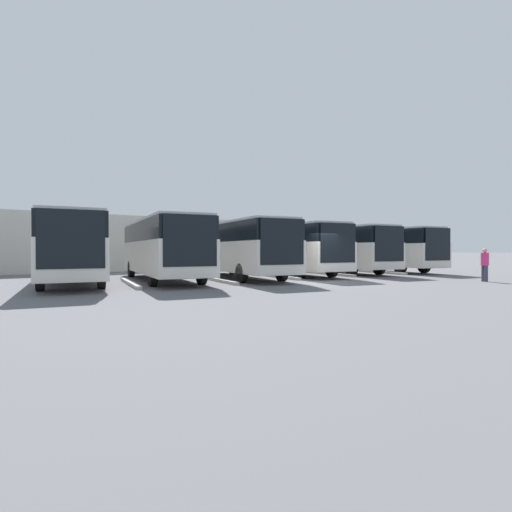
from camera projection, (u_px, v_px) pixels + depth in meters
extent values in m
plane|color=#5B5B60|center=(324.00, 282.00, 20.32)|extent=(600.00, 600.00, 0.00)
cube|color=silver|center=(378.00, 255.00, 30.90)|extent=(4.23, 11.40, 1.62)
cube|color=black|center=(378.00, 238.00, 30.88)|extent=(4.17, 11.23, 1.00)
cube|color=black|center=(438.00, 244.00, 25.83)|extent=(2.22, 0.38, 2.12)
cube|color=silver|center=(438.00, 265.00, 25.84)|extent=(2.40, 0.43, 0.40)
cube|color=silver|center=(378.00, 231.00, 30.87)|extent=(4.06, 10.94, 0.12)
cylinder|color=black|center=(424.00, 266.00, 28.25)|extent=(0.45, 1.00, 0.97)
cylinder|color=black|center=(400.00, 267.00, 27.31)|extent=(0.45, 1.00, 0.97)
cylinder|color=black|center=(360.00, 263.00, 34.51)|extent=(0.45, 1.00, 0.97)
cylinder|color=black|center=(339.00, 264.00, 33.57)|extent=(0.45, 1.00, 0.97)
cube|color=#B2B2AD|center=(377.00, 272.00, 28.32)|extent=(1.09, 5.50, 0.15)
cube|color=silver|center=(333.00, 255.00, 28.82)|extent=(4.23, 11.40, 1.62)
cube|color=black|center=(334.00, 237.00, 28.80)|extent=(4.17, 11.23, 1.00)
cube|color=black|center=(390.00, 244.00, 23.75)|extent=(2.22, 0.38, 2.12)
cube|color=silver|center=(390.00, 266.00, 23.76)|extent=(2.40, 0.43, 0.40)
cube|color=silver|center=(334.00, 229.00, 28.79)|extent=(4.06, 10.94, 0.12)
cylinder|color=black|center=(379.00, 267.00, 26.17)|extent=(0.45, 1.00, 0.97)
cylinder|color=black|center=(351.00, 268.00, 25.23)|extent=(0.45, 1.00, 0.97)
cylinder|color=black|center=(319.00, 264.00, 32.43)|extent=(0.45, 1.00, 0.97)
cylinder|color=black|center=(296.00, 265.00, 31.49)|extent=(0.45, 1.00, 0.97)
cube|color=#B2B2AD|center=(328.00, 274.00, 26.24)|extent=(1.09, 5.50, 0.15)
cube|color=silver|center=(287.00, 256.00, 26.35)|extent=(4.23, 11.40, 1.62)
cube|color=black|center=(287.00, 236.00, 26.33)|extent=(4.17, 11.23, 1.00)
cube|color=black|center=(338.00, 243.00, 21.27)|extent=(2.22, 0.38, 2.12)
cube|color=silver|center=(338.00, 268.00, 21.29)|extent=(2.40, 0.43, 0.40)
cube|color=silver|center=(287.00, 227.00, 26.32)|extent=(4.06, 10.94, 0.12)
cylinder|color=black|center=(332.00, 269.00, 23.70)|extent=(0.45, 1.00, 0.97)
cylinder|color=black|center=(299.00, 270.00, 22.75)|extent=(0.45, 1.00, 0.97)
cylinder|color=black|center=(277.00, 265.00, 29.96)|extent=(0.45, 1.00, 0.97)
cylinder|color=black|center=(250.00, 266.00, 29.01)|extent=(0.45, 1.00, 0.97)
cube|color=#B2B2AD|center=(275.00, 276.00, 23.76)|extent=(1.09, 5.50, 0.15)
cube|color=silver|center=(236.00, 256.00, 23.27)|extent=(4.23, 11.40, 1.62)
cube|color=black|center=(236.00, 234.00, 23.25)|extent=(4.17, 11.23, 1.00)
cube|color=black|center=(282.00, 242.00, 18.19)|extent=(2.22, 0.38, 2.12)
cube|color=silver|center=(283.00, 271.00, 18.21)|extent=(2.40, 0.43, 0.40)
cube|color=silver|center=(236.00, 224.00, 23.24)|extent=(4.06, 10.94, 0.12)
cylinder|color=black|center=(282.00, 272.00, 20.62)|extent=(0.45, 1.00, 0.97)
cylinder|color=black|center=(242.00, 273.00, 19.67)|extent=(0.45, 1.00, 0.97)
cylinder|color=black|center=(232.00, 267.00, 26.88)|extent=(0.45, 1.00, 0.97)
cylinder|color=black|center=(200.00, 268.00, 25.94)|extent=(0.45, 1.00, 0.97)
cube|color=#B2B2AD|center=(217.00, 280.00, 20.69)|extent=(1.09, 5.50, 0.15)
cube|color=silver|center=(162.00, 257.00, 21.22)|extent=(4.23, 11.40, 1.62)
cube|color=black|center=(162.00, 232.00, 21.20)|extent=(4.17, 11.23, 1.00)
cube|color=black|center=(191.00, 240.00, 16.15)|extent=(2.22, 0.38, 2.12)
cube|color=silver|center=(191.00, 273.00, 16.16)|extent=(2.40, 0.43, 0.40)
cube|color=silver|center=(162.00, 222.00, 21.19)|extent=(4.06, 10.94, 0.12)
cylinder|color=black|center=(202.00, 274.00, 18.57)|extent=(0.45, 1.00, 0.97)
cylinder|color=black|center=(153.00, 276.00, 17.63)|extent=(0.45, 1.00, 0.97)
cylinder|color=black|center=(169.00, 268.00, 24.84)|extent=(0.45, 1.00, 0.97)
cylinder|color=black|center=(131.00, 269.00, 23.89)|extent=(0.45, 1.00, 0.97)
cube|color=#B2B2AD|center=(130.00, 283.00, 18.64)|extent=(1.09, 5.50, 0.15)
cube|color=silver|center=(71.00, 258.00, 19.23)|extent=(4.23, 11.40, 1.62)
cube|color=black|center=(71.00, 230.00, 19.21)|extent=(4.17, 11.23, 1.00)
cube|color=black|center=(72.00, 239.00, 14.15)|extent=(2.22, 0.38, 2.12)
cube|color=silver|center=(72.00, 277.00, 14.17)|extent=(2.40, 0.43, 0.40)
cube|color=silver|center=(71.00, 219.00, 19.20)|extent=(4.06, 10.94, 0.12)
cylinder|color=black|center=(101.00, 277.00, 16.58)|extent=(0.45, 1.00, 0.97)
cylinder|color=black|center=(40.00, 279.00, 15.63)|extent=(0.45, 1.00, 0.97)
cylinder|color=black|center=(93.00, 270.00, 22.84)|extent=(0.45, 1.00, 0.97)
cylinder|color=black|center=(49.00, 271.00, 21.89)|extent=(0.45, 1.00, 0.97)
cylinder|color=#38384C|center=(486.00, 274.00, 20.40)|extent=(0.26, 0.26, 0.83)
cylinder|color=#38384C|center=(483.00, 273.00, 20.61)|extent=(0.26, 0.26, 0.83)
cylinder|color=#D13375|center=(485.00, 259.00, 20.50)|extent=(0.52, 0.52, 0.66)
sphere|color=tan|center=(485.00, 250.00, 20.49)|extent=(0.22, 0.22, 0.22)
cube|color=beige|center=(170.00, 245.00, 37.59)|extent=(41.23, 10.61, 4.27)
cube|color=silver|center=(146.00, 228.00, 43.22)|extent=(41.23, 3.00, 0.24)
cylinder|color=slate|center=(252.00, 247.00, 52.19)|extent=(0.20, 0.20, 4.02)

